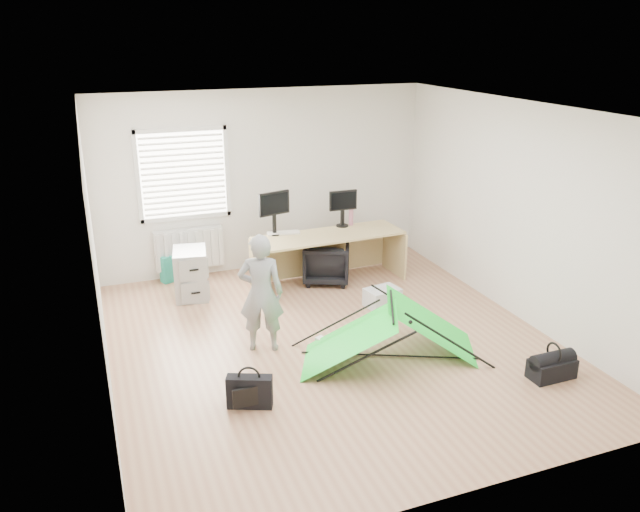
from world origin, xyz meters
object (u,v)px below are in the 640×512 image
object	(u,v)px
monitor_right	(342,213)
laptop_bag	(250,392)
filing_cabinet	(191,273)
duffel_bag	(552,369)
thermos	(351,217)
office_chair	(327,262)
monitor_left	(274,219)
desk	(329,259)
person	(261,293)
storage_crate	(382,297)
kite	(391,332)

from	to	relation	value
monitor_right	laptop_bag	world-z (taller)	monitor_right
filing_cabinet	duffel_bag	size ratio (longest dim) A/B	1.39
monitor_right	laptop_bag	distance (m)	3.82
filing_cabinet	thermos	distance (m)	2.49
office_chair	monitor_left	bearing A→B (deg)	5.04
desk	monitor_left	distance (m)	0.98
office_chair	thermos	bearing A→B (deg)	-127.46
desk	office_chair	xyz separation A→B (m)	(-0.02, 0.05, -0.07)
person	laptop_bag	xyz separation A→B (m)	(-0.44, -1.11, -0.53)
desk	duffel_bag	world-z (taller)	desk
thermos	duffel_bag	bearing A→B (deg)	-78.18
monitor_left	storage_crate	world-z (taller)	monitor_left
duffel_bag	desk	bearing A→B (deg)	109.81
monitor_left	kite	world-z (taller)	monitor_left
desk	laptop_bag	bearing A→B (deg)	-127.81
office_chair	person	size ratio (longest dim) A/B	0.48
desk	kite	bearing A→B (deg)	-96.84
office_chair	laptop_bag	distance (m)	3.34
desk	person	bearing A→B (deg)	-135.00
desk	person	size ratio (longest dim) A/B	1.55
office_chair	person	distance (m)	2.22
filing_cabinet	laptop_bag	bearing A→B (deg)	-79.27
monitor_right	laptop_bag	size ratio (longest dim) A/B	0.95
filing_cabinet	person	size ratio (longest dim) A/B	0.49
laptop_bag	kite	bearing A→B (deg)	35.88
laptop_bag	duffel_bag	size ratio (longest dim) A/B	0.91
storage_crate	duffel_bag	distance (m)	2.45
filing_cabinet	office_chair	bearing A→B (deg)	5.14
thermos	laptop_bag	distance (m)	3.90
thermos	office_chair	world-z (taller)	thermos
filing_cabinet	storage_crate	xyz separation A→B (m)	(2.32, -1.22, -0.22)
monitor_left	kite	size ratio (longest dim) A/B	0.24
thermos	kite	size ratio (longest dim) A/B	0.12
monitor_right	thermos	world-z (taller)	monitor_right
filing_cabinet	monitor_right	xyz separation A→B (m)	(2.29, 0.10, 0.60)
kite	storage_crate	xyz separation A→B (m)	(0.53, 1.28, -0.19)
person	storage_crate	size ratio (longest dim) A/B	3.16
monitor_left	duffel_bag	size ratio (longest dim) A/B	0.98
thermos	person	bearing A→B (deg)	-135.21
person	duffel_bag	bearing A→B (deg)	167.06
monitor_left	laptop_bag	xyz separation A→B (m)	(-1.17, -3.00, -0.80)
thermos	office_chair	bearing A→B (deg)	-151.76
person	duffel_bag	distance (m)	3.24
person	laptop_bag	world-z (taller)	person
filing_cabinet	laptop_bag	world-z (taller)	filing_cabinet
monitor_right	storage_crate	xyz separation A→B (m)	(0.03, -1.33, -0.81)
person	storage_crate	world-z (taller)	person
storage_crate	laptop_bag	world-z (taller)	laptop_bag
thermos	duffel_bag	xyz separation A→B (m)	(0.76, -3.62, -0.75)
laptop_bag	monitor_left	bearing A→B (deg)	91.40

